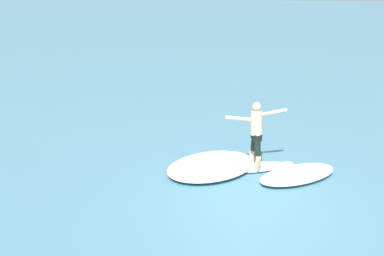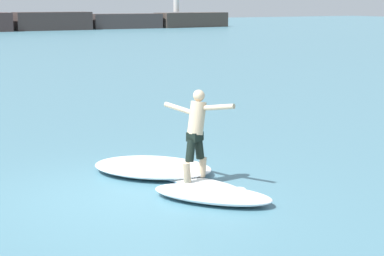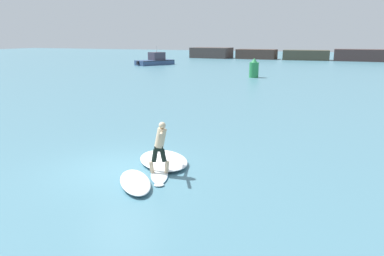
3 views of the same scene
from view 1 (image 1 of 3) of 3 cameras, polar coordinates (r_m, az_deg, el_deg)
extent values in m
plane|color=teal|center=(8.26, 8.51, -10.43)|extent=(200.00, 200.00, 0.00)
ellipsoid|color=white|center=(9.45, 9.47, -5.90)|extent=(1.25, 1.84, 0.08)
ellipsoid|color=white|center=(9.79, 14.48, -5.32)|extent=(0.37, 0.35, 0.07)
ellipsoid|color=#2870B2|center=(9.45, 9.47, -5.90)|extent=(1.27, 1.85, 0.04)
cone|color=black|center=(9.28, 5.18, -6.92)|extent=(0.07, 0.07, 0.14)
cone|color=black|center=(9.19, 6.18, -7.26)|extent=(0.07, 0.07, 0.14)
cone|color=black|center=(9.44, 5.66, -6.43)|extent=(0.07, 0.07, 0.14)
cylinder|color=#CEB18C|center=(9.56, 9.11, -4.11)|extent=(0.21, 0.19, 0.37)
cylinder|color=black|center=(9.31, 9.44, -2.31)|extent=(0.26, 0.22, 0.41)
cylinder|color=#CEB18C|center=(9.16, 10.01, -5.34)|extent=(0.21, 0.19, 0.37)
cylinder|color=black|center=(9.09, 9.95, -2.95)|extent=(0.26, 0.22, 0.41)
cube|color=black|center=(9.11, 9.78, -1.28)|extent=(0.32, 0.29, 0.16)
cylinder|color=#CEB18C|center=(9.05, 9.79, 0.76)|extent=(0.47, 0.41, 0.63)
sphere|color=#CEB18C|center=(8.97, 9.82, 3.23)|extent=(0.21, 0.21, 0.21)
cylinder|color=#CEB18C|center=(8.91, 7.02, 1.43)|extent=(0.33, 0.60, 0.20)
cylinder|color=#CEB18C|center=(9.16, 12.44, 2.35)|extent=(0.33, 0.60, 0.19)
ellipsoid|color=white|center=(9.18, 15.79, -6.82)|extent=(1.90, 2.11, 0.22)
ellipsoid|color=white|center=(9.23, 2.96, -5.77)|extent=(2.67, 2.72, 0.23)
camera|label=2|loc=(9.56, 84.50, -4.92)|focal=60.00mm
camera|label=3|loc=(16.24, 50.93, 13.32)|focal=35.00mm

